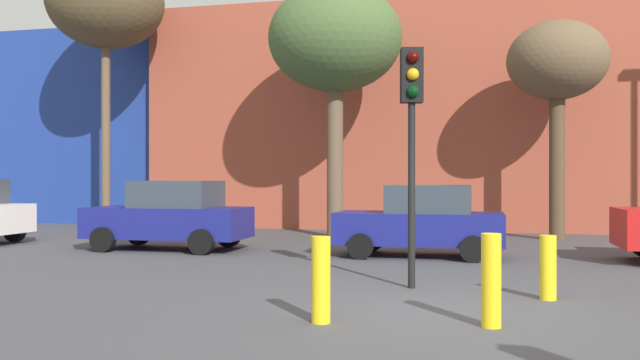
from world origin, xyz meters
name	(u,v)px	position (x,y,z in m)	size (l,w,h in m)	color
ground_plane	(452,315)	(0.00, 0.00, 0.00)	(200.00, 200.00, 0.00)	#47474C
building_backdrop	(463,125)	(-0.26, 19.65, 4.06)	(42.24, 11.78, 10.18)	#9E4733
parked_car_1	(170,215)	(-7.25, 6.47, 0.87)	(4.04, 1.98, 1.75)	navy
parked_car_2	(422,221)	(-0.92, 6.47, 0.82)	(3.82, 1.88, 1.65)	navy
traffic_light_island	(412,112)	(-0.72, 2.00, 2.91)	(0.41, 0.40, 3.96)	black
bare_tree_0	(335,41)	(-3.92, 10.90, 6.04)	(4.11, 4.11, 7.76)	brown
bare_tree_1	(557,65)	(2.61, 11.48, 5.14)	(2.89, 2.89, 6.43)	brown
bare_tree_2	(106,3)	(-12.20, 11.60, 7.88)	(4.01, 4.01, 9.53)	brown
bollard_yellow_0	(491,280)	(0.49, -0.63, 0.57)	(0.24, 0.24, 1.14)	yellow
bollard_yellow_1	(548,268)	(1.35, 1.43, 0.48)	(0.24, 0.24, 0.96)	yellow
bollard_yellow_2	(321,280)	(-1.58, -0.87, 0.54)	(0.24, 0.24, 1.08)	yellow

